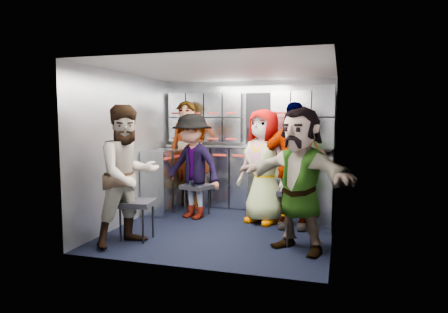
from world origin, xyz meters
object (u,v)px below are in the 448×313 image
(jump_seat_center, at_px, (266,192))
(attendant_arc_b, at_px, (192,166))
(jump_seat_near_left, at_px, (137,205))
(jump_seat_mid_right, at_px, (294,194))
(attendant_arc_c, at_px, (264,166))
(attendant_standing, at_px, (186,155))
(attendant_arc_a, at_px, (128,175))
(attendant_arc_d, at_px, (293,166))
(attendant_arc_e, at_px, (300,179))
(jump_seat_near_right, at_px, (300,213))
(jump_seat_mid_left, at_px, (197,188))

(jump_seat_center, height_order, attendant_arc_b, attendant_arc_b)
(attendant_arc_b, bearing_deg, jump_seat_near_left, -83.53)
(jump_seat_mid_right, relative_size, attendant_arc_c, 0.30)
(attendant_standing, relative_size, attendant_arc_a, 1.08)
(attendant_arc_d, relative_size, attendant_arc_e, 1.05)
(jump_seat_near_right, xyz_separation_m, attendant_arc_d, (-0.18, 0.74, 0.47))
(jump_seat_mid_right, xyz_separation_m, jump_seat_near_right, (0.18, -0.92, -0.05))
(jump_seat_near_right, distance_m, attendant_arc_a, 2.05)
(attendant_arc_c, distance_m, attendant_arc_d, 0.46)
(attendant_arc_a, relative_size, attendant_arc_e, 1.01)
(attendant_arc_b, height_order, attendant_arc_e, attendant_arc_e)
(attendant_arc_b, bearing_deg, attendant_standing, 139.20)
(attendant_arc_b, xyz_separation_m, attendant_arc_d, (1.48, -0.12, 0.08))
(jump_seat_near_left, bearing_deg, jump_seat_mid_right, 35.32)
(attendant_arc_b, bearing_deg, jump_seat_near_right, -7.70)
(jump_seat_center, distance_m, attendant_standing, 1.49)
(jump_seat_mid_right, xyz_separation_m, attendant_arc_a, (-1.75, -1.42, 0.39))
(jump_seat_near_left, bearing_deg, attendant_arc_b, 76.79)
(attendant_standing, xyz_separation_m, attendant_arc_d, (1.80, -0.69, -0.03))
(jump_seat_mid_left, xyz_separation_m, attendant_arc_d, (1.48, -0.30, 0.43))
(attendant_arc_a, relative_size, attendant_arc_b, 1.06)
(jump_seat_center, bearing_deg, attendant_arc_d, -39.58)
(attendant_arc_a, distance_m, attendant_arc_d, 2.15)
(jump_seat_center, relative_size, jump_seat_near_right, 1.06)
(attendant_arc_e, bearing_deg, jump_seat_mid_right, 127.70)
(jump_seat_center, bearing_deg, jump_seat_near_right, -60.87)
(jump_seat_mid_right, distance_m, attendant_standing, 1.92)
(jump_seat_mid_left, xyz_separation_m, attendant_standing, (-0.32, 0.39, 0.46))
(attendant_arc_c, bearing_deg, attendant_arc_e, -37.21)
(jump_seat_near_right, bearing_deg, attendant_arc_a, -165.45)
(attendant_standing, xyz_separation_m, attendant_arc_b, (0.32, -0.57, -0.11))
(jump_seat_mid_right, relative_size, jump_seat_near_right, 1.11)
(attendant_arc_d, bearing_deg, attendant_arc_e, -79.17)
(attendant_arc_e, bearing_deg, jump_seat_center, 143.86)
(attendant_arc_d, bearing_deg, attendant_arc_c, 157.60)
(jump_seat_mid_left, relative_size, attendant_arc_d, 0.29)
(jump_seat_near_right, bearing_deg, attendant_arc_c, 123.71)
(attendant_arc_a, xyz_separation_m, attendant_arc_b, (0.28, 1.36, -0.04))
(jump_seat_near_left, relative_size, jump_seat_mid_right, 1.00)
(jump_seat_center, distance_m, attendant_arc_a, 2.11)
(attendant_arc_c, bearing_deg, attendant_arc_d, 1.64)
(jump_seat_mid_left, distance_m, attendant_arc_b, 0.40)
(attendant_arc_d, bearing_deg, attendant_arc_b, 175.03)
(jump_seat_mid_right, xyz_separation_m, attendant_arc_e, (0.18, -1.10, 0.38))
(attendant_arc_b, xyz_separation_m, attendant_arc_c, (1.05, 0.05, 0.03))
(jump_seat_mid_left, xyz_separation_m, attendant_arc_e, (1.66, -1.22, 0.39))
(jump_seat_near_right, relative_size, attendant_arc_e, 0.27)
(jump_seat_center, xyz_separation_m, attendant_arc_c, (0.00, -0.18, 0.40))
(attendant_arc_c, bearing_deg, attendant_standing, -176.94)
(jump_seat_mid_left, distance_m, attendant_arc_c, 1.12)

